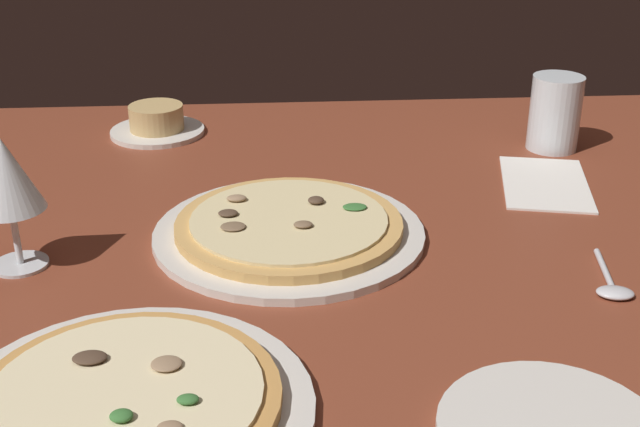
% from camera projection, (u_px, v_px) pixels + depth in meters
% --- Properties ---
extents(dining_table, '(1.50, 1.10, 0.04)m').
position_uv_depth(dining_table, '(351.00, 250.00, 1.04)').
color(dining_table, brown).
rests_on(dining_table, ground).
extents(pizza_main, '(0.33, 0.33, 0.03)m').
position_uv_depth(pizza_main, '(289.00, 228.00, 1.02)').
color(pizza_main, silver).
rests_on(pizza_main, dining_table).
extents(pizza_side, '(0.32, 0.32, 0.03)m').
position_uv_depth(pizza_side, '(126.00, 405.00, 0.71)').
color(pizza_side, silver).
rests_on(pizza_side, dining_table).
extents(ramekin_on_saucer, '(0.15, 0.15, 0.05)m').
position_uv_depth(ramekin_on_saucer, '(157.00, 123.00, 1.36)').
color(ramekin_on_saucer, silver).
rests_on(ramekin_on_saucer, dining_table).
extents(wine_glass_far, '(0.08, 0.08, 0.16)m').
position_uv_depth(wine_glass_far, '(6.00, 178.00, 0.91)').
color(wine_glass_far, silver).
rests_on(wine_glass_far, dining_table).
extents(water_glass, '(0.08, 0.08, 0.11)m').
position_uv_depth(water_glass, '(554.00, 117.00, 1.29)').
color(water_glass, silver).
rests_on(water_glass, dining_table).
extents(paper_menu, '(0.15, 0.21, 0.00)m').
position_uv_depth(paper_menu, '(545.00, 183.00, 1.17)').
color(paper_menu, white).
rests_on(paper_menu, dining_table).
extents(spoon, '(0.04, 0.12, 0.01)m').
position_uv_depth(spoon, '(612.00, 286.00, 0.91)').
color(spoon, silver).
rests_on(spoon, dining_table).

